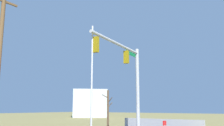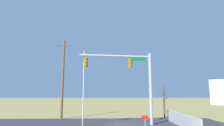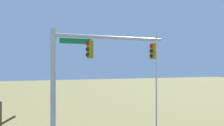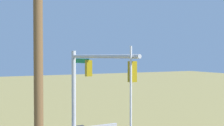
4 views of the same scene
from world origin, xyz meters
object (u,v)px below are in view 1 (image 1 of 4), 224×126
bare_tree (108,109)px  signal_mast (128,71)px  distant_building (90,103)px  flagpole (92,83)px  open_sign (165,125)px

bare_tree → signal_mast: bearing=-131.7°
bare_tree → distant_building: distant_building is taller
flagpole → open_sign: flagpole is taller
signal_mast → distant_building: bearing=44.2°
flagpole → distant_building: size_ratio=0.94×
distant_building → open_sign: bearing=-175.4°
signal_mast → flagpole: flagpole is taller
open_sign → bare_tree: bearing=62.6°
signal_mast → open_sign: (0.62, -2.53, -3.91)m
signal_mast → flagpole: (-4.65, -0.34, -1.30)m
signal_mast → bare_tree: (4.61, 5.18, -2.83)m
bare_tree → distant_building: (23.49, 22.18, 1.09)m
signal_mast → open_sign: size_ratio=5.76×
signal_mast → flagpole: bearing=-175.8°
signal_mast → bare_tree: bearing=48.3°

